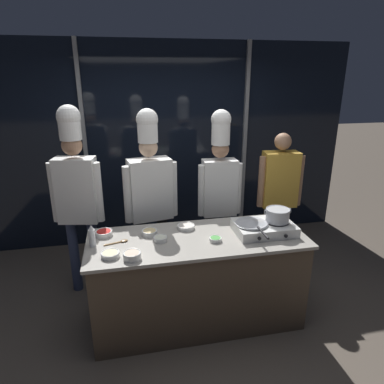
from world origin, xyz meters
TOP-DOWN VIEW (x-y plane):
  - ground_plane at (0.00, 0.00)m, footprint 24.00×24.00m
  - window_wall_back at (0.00, 1.87)m, footprint 5.10×0.09m
  - demo_counter at (0.00, 0.00)m, footprint 1.97×0.76m
  - portable_stove at (0.63, -0.02)m, footprint 0.54×0.39m
  - frying_pan at (0.50, -0.03)m, footprint 0.30×0.52m
  - stock_pot at (0.75, -0.02)m, footprint 0.25×0.22m
  - squeeze_bottle_clear at (-0.92, 0.02)m, footprint 0.06×0.06m
  - prep_bowl_ginger at (-0.42, 0.14)m, footprint 0.14×0.14m
  - prep_bowl_bell_pepper at (-0.83, 0.21)m, footprint 0.16×0.16m
  - prep_bowl_onion at (-0.07, 0.21)m, footprint 0.17×0.17m
  - prep_bowl_bean_sprouts at (-0.34, -0.00)m, footprint 0.12×0.12m
  - prep_bowl_scallions at (0.14, -0.10)m, footprint 0.11×0.11m
  - prep_bowl_noodles at (-0.77, -0.19)m, footprint 0.15×0.15m
  - prep_bowl_chicken at (-0.59, -0.26)m, footprint 0.15×0.15m
  - serving_spoon_slotted at (-0.68, 0.04)m, footprint 0.21×0.08m
  - chef_head at (-1.09, 0.72)m, footprint 0.52×0.28m
  - chef_sous at (-0.36, 0.72)m, footprint 0.57×0.30m
  - chef_line at (0.41, 0.73)m, footprint 0.49×0.21m
  - person_guest at (1.15, 0.80)m, footprint 0.53×0.24m

SIDE VIEW (x-z plane):
  - ground_plane at x=0.00m, z-range 0.00..0.00m
  - demo_counter at x=0.00m, z-range 0.00..0.89m
  - serving_spoon_slotted at x=-0.68m, z-range 0.88..0.90m
  - prep_bowl_scallions at x=0.14m, z-range 0.89..0.92m
  - prep_bowl_onion at x=-0.07m, z-range 0.89..0.93m
  - prep_bowl_noodles at x=-0.77m, z-range 0.89..0.93m
  - prep_bowl_bean_sprouts at x=-0.34m, z-range 0.89..0.93m
  - prep_bowl_bell_pepper at x=-0.83m, z-range 0.89..0.93m
  - prep_bowl_ginger at x=-0.42m, z-range 0.89..0.94m
  - prep_bowl_chicken at x=-0.59m, z-range 0.89..0.95m
  - portable_stove at x=0.63m, z-range 0.88..0.99m
  - squeeze_bottle_clear at x=-0.92m, z-range 0.88..1.08m
  - frying_pan at x=0.50m, z-range 0.99..1.03m
  - person_guest at x=1.15m, z-range 0.18..1.84m
  - stock_pot at x=0.75m, z-range 0.99..1.11m
  - chef_sous at x=-0.36m, z-range 0.16..2.12m
  - chef_line at x=0.41m, z-range 0.18..2.12m
  - chef_head at x=-1.09m, z-range 0.20..2.22m
  - window_wall_back at x=0.00m, z-range 0.00..2.70m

